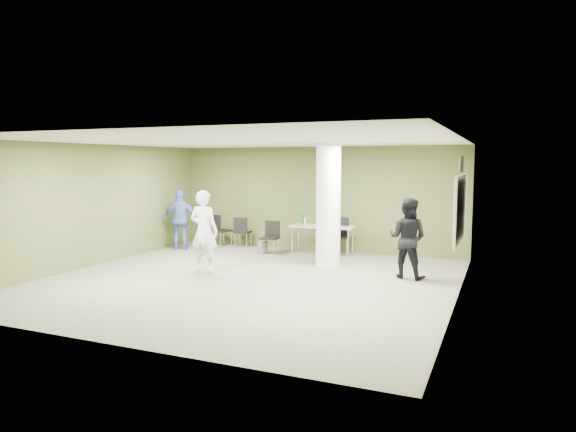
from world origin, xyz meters
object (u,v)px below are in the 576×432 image
at_px(man_blue, 181,220).
at_px(man_black, 408,238).
at_px(folding_table, 322,227).
at_px(chair_back_left, 220,228).
at_px(woman_white, 204,231).

bearing_deg(man_blue, man_black, 148.06).
xyz_separation_m(folding_table, man_blue, (-3.81, -0.72, 0.10)).
distance_m(man_black, man_blue, 6.37).
distance_m(folding_table, man_blue, 3.88).
distance_m(folding_table, man_black, 3.05).
relative_size(chair_back_left, man_black, 0.55).
relative_size(man_black, man_blue, 1.01).
xyz_separation_m(man_black, man_blue, (-6.29, 1.06, -0.01)).
xyz_separation_m(woman_white, man_black, (4.20, 1.08, -0.06)).
bearing_deg(man_blue, folding_table, 168.29).
relative_size(woman_white, man_blue, 1.08).
xyz_separation_m(folding_table, chair_back_left, (-3.11, 0.17, -0.19)).
bearing_deg(man_black, chair_back_left, -9.37).
distance_m(folding_table, chair_back_left, 3.12).
bearing_deg(woman_white, man_blue, -47.25).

